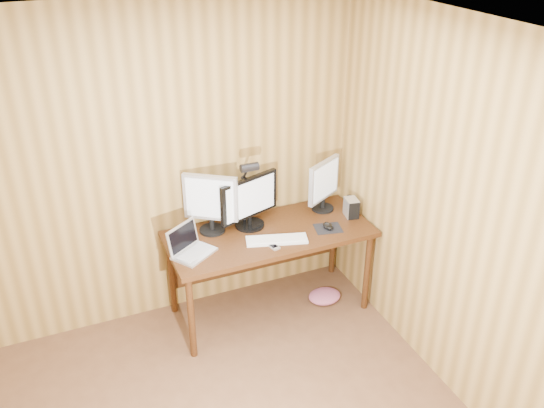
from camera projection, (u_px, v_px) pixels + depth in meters
room_shell at (220, 347)px, 2.60m from camera, size 4.00×4.00×4.00m
desk at (266, 241)px, 4.60m from camera, size 1.60×0.70×0.75m
monitor_center at (249, 202)px, 4.46m from camera, size 0.52×0.23×0.42m
monitor_left at (211, 202)px, 4.37m from camera, size 0.37×0.27×0.48m
monitor_right at (324, 184)px, 4.70m from camera, size 0.35×0.22×0.44m
laptop at (189, 247)px, 4.19m from camera, size 0.38×0.36×0.21m
keyboard at (277, 240)px, 4.36m from camera, size 0.49×0.27×0.02m
mousepad at (328, 228)px, 4.53m from camera, size 0.24×0.21×0.00m
mouse at (328, 226)px, 4.52m from camera, size 0.11×0.13×0.04m
hard_drive at (351, 208)px, 4.67m from camera, size 0.12×0.15×0.15m
phone at (273, 246)px, 4.28m from camera, size 0.08×0.12×0.02m
speaker at (349, 203)px, 4.78m from camera, size 0.05×0.05×0.13m
desk_lamp at (247, 183)px, 4.39m from camera, size 0.14×0.20×0.60m
fabric_pile at (324, 296)px, 4.91m from camera, size 0.28×0.23×0.09m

